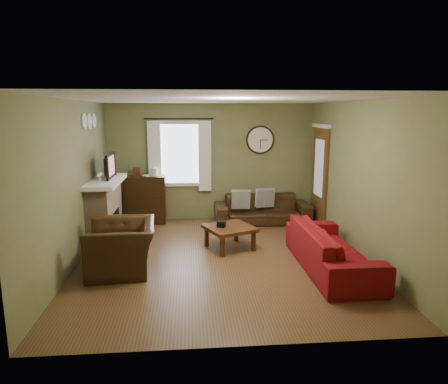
{
  "coord_description": "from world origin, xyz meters",
  "views": [
    {
      "loc": [
        -0.48,
        -6.34,
        2.39
      ],
      "look_at": [
        0.1,
        0.4,
        1.05
      ],
      "focal_mm": 32.0,
      "sensor_mm": 36.0,
      "label": 1
    }
  ],
  "objects": [
    {
      "name": "floor",
      "position": [
        0.0,
        0.0,
        0.0
      ],
      "size": [
        4.6,
        5.2,
        0.0
      ],
      "primitive_type": "cube",
      "color": "brown",
      "rests_on": "ground"
    },
    {
      "name": "tv",
      "position": [
        -2.05,
        1.3,
        1.35
      ],
      "size": [
        0.08,
        0.6,
        0.35
      ],
      "primitive_type": "imported",
      "rotation": [
        0.0,
        0.0,
        1.57
      ],
      "color": "black",
      "rests_on": "mantel"
    },
    {
      "name": "wall_back",
      "position": [
        0.0,
        2.6,
        1.3
      ],
      "size": [
        4.6,
        0.0,
        2.6
      ],
      "primitive_type": "cube",
      "color": "olive",
      "rests_on": "ground"
    },
    {
      "name": "medallion_mid",
      "position": [
        -2.28,
        1.15,
        2.25
      ],
      "size": [
        0.28,
        0.28,
        0.03
      ],
      "primitive_type": "cylinder",
      "color": "white",
      "rests_on": "wall_left"
    },
    {
      "name": "pillow_right",
      "position": [
        0.61,
        2.07,
        0.55
      ],
      "size": [
        0.42,
        0.16,
        0.41
      ],
      "primitive_type": "cube",
      "rotation": [
        0.0,
        0.0,
        -0.1
      ],
      "color": "gray",
      "rests_on": "sofa_brown"
    },
    {
      "name": "wall_left",
      "position": [
        -2.3,
        0.0,
        1.3
      ],
      "size": [
        0.0,
        5.2,
        2.6
      ],
      "primitive_type": "cube",
      "color": "olive",
      "rests_on": "ground"
    },
    {
      "name": "mantel",
      "position": [
        -2.07,
        1.15,
        1.14
      ],
      "size": [
        0.58,
        1.6,
        0.08
      ],
      "primitive_type": "cube",
      "color": "white",
      "rests_on": "fireplace"
    },
    {
      "name": "medallion_left",
      "position": [
        -2.28,
        0.8,
        2.25
      ],
      "size": [
        0.28,
        0.28,
        0.03
      ],
      "primitive_type": "cylinder",
      "color": "white",
      "rests_on": "wall_left"
    },
    {
      "name": "medallion_right",
      "position": [
        -2.28,
        1.5,
        2.25
      ],
      "size": [
        0.28,
        0.28,
        0.03
      ],
      "primitive_type": "cylinder",
      "color": "white",
      "rests_on": "wall_left"
    },
    {
      "name": "window_pane",
      "position": [
        -0.7,
        2.58,
        1.5
      ],
      "size": [
        1.0,
        0.02,
        1.3
      ],
      "primitive_type": null,
      "color": "silver",
      "rests_on": "wall_back"
    },
    {
      "name": "ceiling",
      "position": [
        0.0,
        0.0,
        2.6
      ],
      "size": [
        4.6,
        5.2,
        0.0
      ],
      "primitive_type": "cube",
      "color": "white",
      "rests_on": "ground"
    },
    {
      "name": "wall_clock",
      "position": [
        1.1,
        2.55,
        1.8
      ],
      "size": [
        0.64,
        0.06,
        0.64
      ],
      "primitive_type": null,
      "color": "white",
      "rests_on": "wall_back"
    },
    {
      "name": "wall_front",
      "position": [
        0.0,
        -2.6,
        1.3
      ],
      "size": [
        4.6,
        0.0,
        2.6
      ],
      "primitive_type": "cube",
      "color": "olive",
      "rests_on": "ground"
    },
    {
      "name": "firebox",
      "position": [
        -1.91,
        1.15,
        0.3
      ],
      "size": [
        0.04,
        0.6,
        0.55
      ],
      "primitive_type": "cube",
      "color": "black",
      "rests_on": "fireplace"
    },
    {
      "name": "wall_right",
      "position": [
        2.3,
        0.0,
        1.3
      ],
      "size": [
        0.0,
        5.2,
        2.6
      ],
      "primitive_type": "cube",
      "color": "olive",
      "rests_on": "ground"
    },
    {
      "name": "tv_screen",
      "position": [
        -1.97,
        1.3,
        1.41
      ],
      "size": [
        0.02,
        0.62,
        0.36
      ],
      "primitive_type": "cube",
      "color": "#994C3F",
      "rests_on": "mantel"
    },
    {
      "name": "wine_glass_a",
      "position": [
        -2.05,
        0.61,
        1.27
      ],
      "size": [
        0.07,
        0.07,
        0.19
      ],
      "primitive_type": null,
      "color": "white",
      "rests_on": "mantel"
    },
    {
      "name": "curtain_left",
      "position": [
        -1.25,
        2.48,
        1.45
      ],
      "size": [
        0.28,
        0.04,
        1.55
      ],
      "primitive_type": "cube",
      "color": "white",
      "rests_on": "wall_back"
    },
    {
      "name": "curtain_rod",
      "position": [
        -0.7,
        2.48,
        2.27
      ],
      "size": [
        0.03,
        0.03,
        1.5
      ],
      "primitive_type": "cylinder",
      "color": "black",
      "rests_on": "wall_back"
    },
    {
      "name": "armchair",
      "position": [
        -1.54,
        -0.38,
        0.37
      ],
      "size": [
        1.1,
        1.24,
        0.75
      ],
      "primitive_type": "imported",
      "rotation": [
        0.0,
        0.0,
        -1.48
      ],
      "color": "black",
      "rests_on": "floor"
    },
    {
      "name": "sofa_brown",
      "position": [
        1.1,
        2.16,
        0.3
      ],
      "size": [
        2.07,
        0.81,
        0.61
      ],
      "primitive_type": "imported",
      "color": "black",
      "rests_on": "floor"
    },
    {
      "name": "sofa_red",
      "position": [
        1.69,
        -0.61,
        0.33
      ],
      "size": [
        0.89,
        2.28,
        0.66
      ],
      "primitive_type": "imported",
      "rotation": [
        0.0,
        0.0,
        1.57
      ],
      "color": "maroon",
      "rests_on": "floor"
    },
    {
      "name": "door",
      "position": [
        2.27,
        1.85,
        1.05
      ],
      "size": [
        0.05,
        0.9,
        2.1
      ],
      "primitive_type": "cube",
      "color": "brown",
      "rests_on": "floor"
    },
    {
      "name": "tissue_box",
      "position": [
        0.06,
        0.44,
        0.4
      ],
      "size": [
        0.18,
        0.18,
        0.11
      ],
      "primitive_type": "cube",
      "rotation": [
        0.0,
        0.0,
        -0.32
      ],
      "color": "black",
      "rests_on": "coffee_table"
    },
    {
      "name": "book",
      "position": [
        -1.48,
        2.27,
        0.96
      ],
      "size": [
        0.28,
        0.3,
        0.02
      ],
      "primitive_type": "imported",
      "rotation": [
        0.0,
        0.0,
        0.56
      ],
      "color": "#442410",
      "rests_on": "bookshelf"
    },
    {
      "name": "wine_glass_b",
      "position": [
        -2.05,
        0.74,
        1.28
      ],
      "size": [
        0.07,
        0.07,
        0.19
      ],
      "primitive_type": null,
      "color": "white",
      "rests_on": "mantel"
    },
    {
      "name": "bookshelf",
      "position": [
        -1.47,
        2.33,
        0.52
      ],
      "size": [
        0.88,
        0.37,
        1.05
      ],
      "primitive_type": null,
      "color": "black",
      "rests_on": "floor"
    },
    {
      "name": "fireplace",
      "position": [
        -2.1,
        1.15,
        0.55
      ],
      "size": [
        0.4,
        1.4,
        1.1
      ],
      "primitive_type": "cube",
      "color": "tan",
      "rests_on": "floor"
    },
    {
      "name": "pillow_left",
      "position": [
        1.16,
        2.18,
        0.55
      ],
      "size": [
        0.43,
        0.19,
        0.41
      ],
      "primitive_type": "cube",
      "rotation": [
        0.0,
        0.0,
        0.17
      ],
      "color": "gray",
      "rests_on": "sofa_brown"
    },
    {
      "name": "coffee_table",
      "position": [
        0.21,
        0.46,
        0.21
      ],
      "size": [
        1.01,
        1.01,
        0.41
      ],
      "primitive_type": null,
      "rotation": [
        0.0,
        0.0,
        0.4
      ],
      "color": "#442410",
      "rests_on": "floor"
    },
    {
      "name": "curtain_right",
      "position": [
        -0.15,
        2.48,
        1.45
      ],
      "size": [
        0.28,
        0.04,
        1.55
      ],
      "primitive_type": "cube",
      "color": "white",
      "rests_on": "wall_back"
    }
  ]
}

